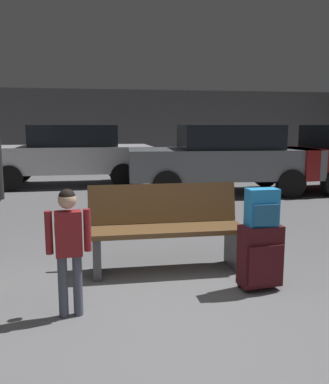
% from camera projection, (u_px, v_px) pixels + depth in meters
% --- Properties ---
extents(ground_plane, '(18.00, 18.00, 0.10)m').
position_uv_depth(ground_plane, '(127.00, 220.00, 6.83)').
color(ground_plane, slate).
extents(garage_back_wall, '(18.00, 0.12, 2.80)m').
position_uv_depth(garage_back_wall, '(106.00, 128.00, 15.22)').
color(garage_back_wall, '#565658').
rests_on(garage_back_wall, ground_plane).
extents(bench, '(1.60, 0.54, 0.89)m').
position_uv_depth(bench, '(166.00, 228.00, 4.32)').
color(bench, brown).
rests_on(bench, ground_plane).
extents(suitcase, '(0.40, 0.26, 0.60)m').
position_uv_depth(suitcase, '(260.00, 256.00, 3.78)').
color(suitcase, '#471419').
rests_on(suitcase, ground_plane).
extents(backpack_bright, '(0.28, 0.19, 0.34)m').
position_uv_depth(backpack_bright, '(262.00, 208.00, 3.71)').
color(backpack_bright, '#268CD8').
rests_on(backpack_bright, suitcase).
extents(child, '(0.35, 0.20, 1.03)m').
position_uv_depth(child, '(68.00, 239.00, 3.20)').
color(child, '#4C5160').
rests_on(child, ground_plane).
extents(parked_car_far, '(4.12, 1.83, 1.51)m').
position_uv_depth(parked_car_far, '(70.00, 153.00, 10.40)').
color(parked_car_far, silver).
rests_on(parked_car_far, ground_plane).
extents(parked_car_near, '(4.22, 2.04, 1.51)m').
position_uv_depth(parked_car_near, '(223.00, 157.00, 9.18)').
color(parked_car_near, slate).
rests_on(parked_car_near, ground_plane).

